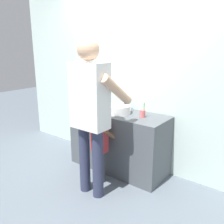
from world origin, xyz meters
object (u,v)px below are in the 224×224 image
at_px(toothbrush_cup, 143,113).
at_px(child_toddler, 100,142).
at_px(soap_bottle, 100,104).
at_px(adult_parent, 91,106).

bearing_deg(toothbrush_cup, child_toddler, -131.74).
height_order(soap_bottle, child_toddler, soap_bottle).
height_order(child_toddler, adult_parent, adult_parent).
height_order(toothbrush_cup, adult_parent, adult_parent).
xyz_separation_m(toothbrush_cup, adult_parent, (-0.26, -0.67, 0.19)).
relative_size(soap_bottle, child_toddler, 0.19).
relative_size(soap_bottle, adult_parent, 0.09).
xyz_separation_m(toothbrush_cup, soap_bottle, (-0.69, 0.00, 0.01)).
relative_size(toothbrush_cup, soap_bottle, 1.25).
bearing_deg(adult_parent, toothbrush_cup, 68.63).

